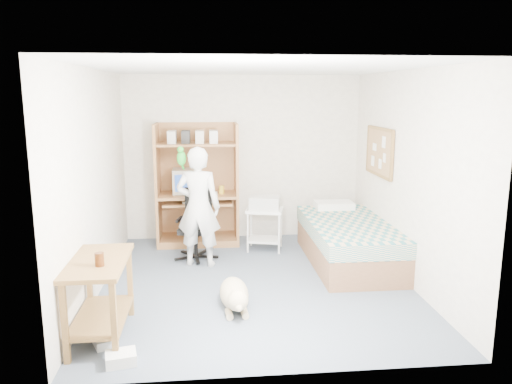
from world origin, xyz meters
TOP-DOWN VIEW (x-y plane):
  - floor at (0.00, 0.00)m, footprint 4.00×4.00m
  - wall_back at (0.00, 2.00)m, footprint 3.60×0.02m
  - wall_right at (1.80, 0.00)m, footprint 0.02×4.00m
  - wall_left at (-1.80, 0.00)m, footprint 0.02×4.00m
  - ceiling at (0.00, 0.00)m, footprint 3.60×4.00m
  - computer_hutch at (-0.70, 1.74)m, footprint 1.20×0.63m
  - bed at (1.30, 0.62)m, footprint 1.02×2.02m
  - side_desk at (-1.55, -1.20)m, footprint 0.50×1.00m
  - corkboard at (1.77, 0.90)m, footprint 0.04×0.94m
  - office_chair at (-0.71, 1.01)m, footprint 0.53×0.53m
  - person at (-0.67, 0.71)m, footprint 0.64×0.49m
  - parrot at (-0.87, 0.72)m, footprint 0.12×0.20m
  - dog at (-0.29, -0.69)m, footprint 0.33×0.94m
  - printer_cart at (0.26, 1.27)m, footprint 0.59×0.51m
  - printer at (0.26, 1.27)m, footprint 0.48×0.41m
  - crt_monitor at (-0.87, 1.75)m, footprint 0.38×0.41m
  - keyboard at (-0.70, 1.58)m, footprint 0.46×0.20m
  - pencil_cup at (-0.34, 1.65)m, footprint 0.08×0.08m
  - drink_glass at (-1.50, -1.37)m, footprint 0.08×0.08m
  - floor_box_a at (-1.30, -1.70)m, footprint 0.29×0.25m
  - floor_box_b at (-1.50, -1.37)m, footprint 0.25×0.27m

SIDE VIEW (x-z plane):
  - floor at x=0.00m, z-range 0.00..0.00m
  - floor_box_b at x=-1.50m, z-range 0.00..0.08m
  - floor_box_a at x=-1.30m, z-range 0.00..0.10m
  - dog at x=-0.29m, z-range -0.02..0.33m
  - bed at x=1.30m, z-range -0.04..0.62m
  - office_chair at x=-0.71m, z-range -0.13..0.81m
  - printer_cart at x=0.26m, z-range 0.10..0.71m
  - side_desk at x=-1.55m, z-range 0.12..0.87m
  - keyboard at x=-0.70m, z-range 0.66..0.69m
  - printer at x=0.26m, z-range 0.61..0.79m
  - person at x=-0.67m, z-range 0.00..1.57m
  - drink_glass at x=-1.50m, z-range 0.75..0.87m
  - pencil_cup at x=-0.34m, z-range 0.76..0.88m
  - computer_hutch at x=-0.70m, z-range -0.08..1.72m
  - crt_monitor at x=-0.87m, z-range 0.77..1.13m
  - wall_back at x=0.00m, z-range 0.00..2.50m
  - wall_right at x=1.80m, z-range 0.00..2.50m
  - wall_left at x=-1.80m, z-range 0.00..2.50m
  - parrot at x=-0.87m, z-range 1.28..1.59m
  - corkboard at x=1.77m, z-range 1.12..1.78m
  - ceiling at x=0.00m, z-range 2.49..2.51m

